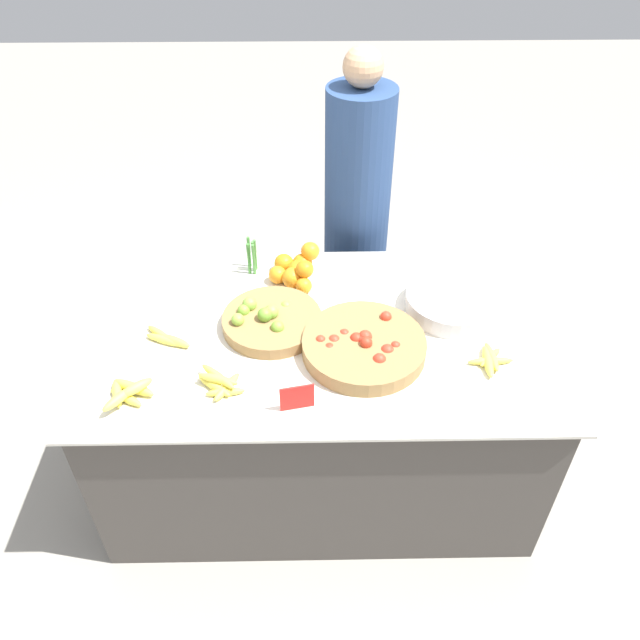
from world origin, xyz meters
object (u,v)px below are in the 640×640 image
lime_bowl (270,320)px  price_sign (297,398)px  vendor_person (356,229)px  metal_bowl (452,302)px  tomato_basket (364,346)px

lime_bowl → price_sign: (0.10, -0.40, 0.02)m
vendor_person → metal_bowl: bearing=-63.7°
tomato_basket → price_sign: (-0.23, -0.25, 0.02)m
lime_bowl → tomato_basket: size_ratio=0.84×
lime_bowl → vendor_person: (0.36, 0.73, -0.07)m
price_sign → vendor_person: size_ratio=0.07×
lime_bowl → price_sign: 0.42m
metal_bowl → price_sign: (-0.58, -0.49, 0.01)m
lime_bowl → metal_bowl: size_ratio=1.05×
lime_bowl → price_sign: bearing=-75.6°
lime_bowl → metal_bowl: lime_bowl is taller
tomato_basket → metal_bowl: 0.42m
lime_bowl → tomato_basket: lime_bowl is taller
metal_bowl → vendor_person: vendor_person is taller
metal_bowl → price_sign: 0.75m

